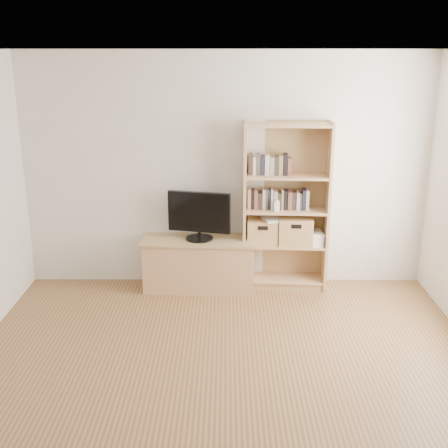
{
  "coord_description": "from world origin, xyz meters",
  "views": [
    {
      "loc": [
        0.01,
        -3.6,
        2.62
      ],
      "look_at": [
        -0.02,
        1.9,
        0.88
      ],
      "focal_mm": 45.0,
      "sensor_mm": 36.0,
      "label": 1
    }
  ],
  "objects_px": {
    "baby_monitor": "(277,207)",
    "basket_left": "(263,231)",
    "bookshelf": "(286,207)",
    "basket_right": "(295,230)",
    "television": "(199,215)",
    "tv_stand": "(200,265)",
    "laptop": "(279,219)"
  },
  "relations": [
    {
      "from": "bookshelf",
      "to": "basket_left",
      "type": "xyz_separation_m",
      "value": [
        -0.25,
        0.01,
        -0.28
      ]
    },
    {
      "from": "baby_monitor",
      "to": "laptop",
      "type": "height_order",
      "value": "baby_monitor"
    },
    {
      "from": "basket_right",
      "to": "laptop",
      "type": "relative_size",
      "value": 1.11
    },
    {
      "from": "baby_monitor",
      "to": "bookshelf",
      "type": "bearing_deg",
      "value": 41.54
    },
    {
      "from": "tv_stand",
      "to": "bookshelf",
      "type": "height_order",
      "value": "bookshelf"
    },
    {
      "from": "basket_left",
      "to": "laptop",
      "type": "distance_m",
      "value": 0.23
    },
    {
      "from": "baby_monitor",
      "to": "basket_right",
      "type": "bearing_deg",
      "value": 20.88
    },
    {
      "from": "bookshelf",
      "to": "baby_monitor",
      "type": "xyz_separation_m",
      "value": [
        -0.11,
        -0.1,
        0.03
      ]
    },
    {
      "from": "television",
      "to": "baby_monitor",
      "type": "bearing_deg",
      "value": 10.15
    },
    {
      "from": "laptop",
      "to": "basket_right",
      "type": "bearing_deg",
      "value": -14.67
    },
    {
      "from": "baby_monitor",
      "to": "basket_left",
      "type": "relative_size",
      "value": 0.33
    },
    {
      "from": "bookshelf",
      "to": "baby_monitor",
      "type": "distance_m",
      "value": 0.15
    },
    {
      "from": "bookshelf",
      "to": "television",
      "type": "relative_size",
      "value": 2.7
    },
    {
      "from": "tv_stand",
      "to": "laptop",
      "type": "height_order",
      "value": "laptop"
    },
    {
      "from": "basket_left",
      "to": "television",
      "type": "bearing_deg",
      "value": -171.44
    },
    {
      "from": "bookshelf",
      "to": "tv_stand",
      "type": "bearing_deg",
      "value": -173.32
    },
    {
      "from": "bookshelf",
      "to": "basket_right",
      "type": "xyz_separation_m",
      "value": [
        0.11,
        -0.01,
        -0.26
      ]
    },
    {
      "from": "bookshelf",
      "to": "laptop",
      "type": "xyz_separation_m",
      "value": [
        -0.08,
        -0.01,
        -0.13
      ]
    },
    {
      "from": "baby_monitor",
      "to": "laptop",
      "type": "xyz_separation_m",
      "value": [
        0.03,
        0.09,
        -0.16
      ]
    },
    {
      "from": "bookshelf",
      "to": "basket_right",
      "type": "bearing_deg",
      "value": -2.6
    },
    {
      "from": "baby_monitor",
      "to": "basket_left",
      "type": "xyz_separation_m",
      "value": [
        -0.14,
        0.11,
        -0.31
      ]
    },
    {
      "from": "television",
      "to": "basket_left",
      "type": "relative_size",
      "value": 2.07
    },
    {
      "from": "bookshelf",
      "to": "television",
      "type": "xyz_separation_m",
      "value": [
        -0.95,
        -0.06,
        -0.08
      ]
    },
    {
      "from": "laptop",
      "to": "bookshelf",
      "type": "bearing_deg",
      "value": -6.61
    },
    {
      "from": "bookshelf",
      "to": "baby_monitor",
      "type": "bearing_deg",
      "value": -135.0
    },
    {
      "from": "tv_stand",
      "to": "baby_monitor",
      "type": "bearing_deg",
      "value": 0.67
    },
    {
      "from": "laptop",
      "to": "baby_monitor",
      "type": "bearing_deg",
      "value": -124.5
    },
    {
      "from": "basket_left",
      "to": "laptop",
      "type": "relative_size",
      "value": 1.0
    },
    {
      "from": "tv_stand",
      "to": "television",
      "type": "height_order",
      "value": "television"
    },
    {
      "from": "tv_stand",
      "to": "bookshelf",
      "type": "bearing_deg",
      "value": 6.86
    },
    {
      "from": "basket_left",
      "to": "baby_monitor",
      "type": "bearing_deg",
      "value": -34.22
    },
    {
      "from": "basket_left",
      "to": "basket_right",
      "type": "xyz_separation_m",
      "value": [
        0.36,
        -0.02,
        0.01
      ]
    }
  ]
}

